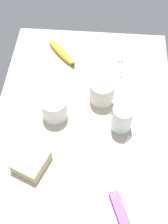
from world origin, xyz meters
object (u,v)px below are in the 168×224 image
(glass_of_milk, at_px, (122,119))
(paper_napkin, at_px, (141,159))
(banana, at_px, (61,52))
(coffee_mug_black, at_px, (102,92))
(snack_bar, at_px, (120,212))
(spoon, at_px, (121,63))
(sandwich_main, at_px, (31,161))
(coffee_mug_milky, at_px, (54,108))

(glass_of_milk, bearing_deg, paper_napkin, -151.49)
(banana, bearing_deg, coffee_mug_black, -140.90)
(coffee_mug_black, distance_m, snack_bar, 0.42)
(paper_napkin, bearing_deg, glass_of_milk, 28.51)
(spoon, xyz_separation_m, paper_napkin, (-0.42, -0.07, -0.00))
(coffee_mug_black, bearing_deg, snack_bar, -169.89)
(sandwich_main, xyz_separation_m, snack_bar, (-0.13, -0.29, -0.01))
(spoon, bearing_deg, banana, 83.29)
(paper_napkin, bearing_deg, banana, 34.83)
(spoon, bearing_deg, coffee_mug_milky, 139.60)
(coffee_mug_milky, xyz_separation_m, sandwich_main, (-0.20, 0.05, -0.02))
(sandwich_main, relative_size, snack_bar, 1.07)
(sandwich_main, height_order, snack_bar, sandwich_main)
(coffee_mug_milky, bearing_deg, glass_of_milk, -97.25)
(coffee_mug_black, xyz_separation_m, snack_bar, (-0.41, -0.07, -0.04))
(coffee_mug_black, bearing_deg, spoon, -19.95)
(glass_of_milk, xyz_separation_m, paper_napkin, (-0.12, -0.07, -0.04))
(coffee_mug_black, bearing_deg, coffee_mug_milky, 117.02)
(sandwich_main, distance_m, spoon, 0.55)
(banana, bearing_deg, coffee_mug_milky, -177.33)
(coffee_mug_milky, xyz_separation_m, paper_napkin, (-0.15, -0.30, -0.04))
(coffee_mug_black, height_order, spoon, coffee_mug_black)
(coffee_mug_black, height_order, paper_napkin, coffee_mug_black)
(banana, height_order, snack_bar, banana)
(banana, relative_size, spoon, 1.32)
(spoon, height_order, snack_bar, snack_bar)
(coffee_mug_black, distance_m, banana, 0.28)
(coffee_mug_milky, distance_m, spoon, 0.36)
(coffee_mug_black, relative_size, banana, 0.71)
(sandwich_main, distance_m, glass_of_milk, 0.33)
(coffee_mug_milky, distance_m, glass_of_milk, 0.24)
(paper_napkin, bearing_deg, spoon, 9.36)
(coffee_mug_black, distance_m, spoon, 0.20)
(coffee_mug_milky, height_order, snack_bar, coffee_mug_milky)
(banana, height_order, spoon, banana)
(coffee_mug_black, distance_m, sandwich_main, 0.35)
(coffee_mug_black, xyz_separation_m, spoon, (0.19, -0.07, -0.04))
(banana, xyz_separation_m, snack_bar, (-0.63, -0.25, -0.01))
(sandwich_main, xyz_separation_m, glass_of_milk, (0.17, -0.28, 0.02))
(coffee_mug_black, distance_m, glass_of_milk, 0.13)
(coffee_mug_milky, height_order, banana, coffee_mug_milky)
(coffee_mug_milky, relative_size, paper_napkin, 0.85)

